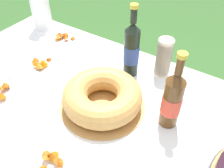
{
  "coord_description": "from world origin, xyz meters",
  "views": [
    {
      "loc": [
        0.33,
        -0.56,
        1.44
      ],
      "look_at": [
        -0.1,
        0.1,
        0.74
      ],
      "focal_mm": 40.0,
      "sensor_mm": 36.0,
      "label": 1
    }
  ],
  "objects_px": {
    "bundt_cake": "(102,97)",
    "paper_towel_roll": "(40,7)",
    "juice_bottle_red": "(132,50)",
    "snack_plate_near": "(55,167)",
    "cider_bottle_amber": "(172,100)",
    "cup_stack": "(164,57)",
    "snack_plate_far": "(39,65)",
    "snack_plate_right": "(61,39)"
  },
  "relations": [
    {
      "from": "juice_bottle_red",
      "to": "snack_plate_right",
      "type": "bearing_deg",
      "value": 176.16
    },
    {
      "from": "bundt_cake",
      "to": "juice_bottle_red",
      "type": "relative_size",
      "value": 1.02
    },
    {
      "from": "snack_plate_far",
      "to": "snack_plate_near",
      "type": "bearing_deg",
      "value": -39.41
    },
    {
      "from": "snack_plate_near",
      "to": "snack_plate_right",
      "type": "xyz_separation_m",
      "value": [
        -0.52,
        0.61,
        -0.0
      ]
    },
    {
      "from": "snack_plate_near",
      "to": "paper_towel_roll",
      "type": "bearing_deg",
      "value": 136.77
    },
    {
      "from": "snack_plate_near",
      "to": "juice_bottle_red",
      "type": "bearing_deg",
      "value": 94.55
    },
    {
      "from": "snack_plate_near",
      "to": "bundt_cake",
      "type": "bearing_deg",
      "value": 95.64
    },
    {
      "from": "cider_bottle_amber",
      "to": "snack_plate_near",
      "type": "xyz_separation_m",
      "value": [
        -0.23,
        -0.39,
        -0.11
      ]
    },
    {
      "from": "cup_stack",
      "to": "snack_plate_near",
      "type": "relative_size",
      "value": 0.88
    },
    {
      "from": "bundt_cake",
      "to": "snack_plate_near",
      "type": "height_order",
      "value": "bundt_cake"
    },
    {
      "from": "bundt_cake",
      "to": "paper_towel_roll",
      "type": "xyz_separation_m",
      "value": [
        -0.68,
        0.35,
        0.08
      ]
    },
    {
      "from": "cup_stack",
      "to": "cider_bottle_amber",
      "type": "xyz_separation_m",
      "value": [
        0.15,
        -0.26,
        0.03
      ]
    },
    {
      "from": "snack_plate_near",
      "to": "snack_plate_far",
      "type": "bearing_deg",
      "value": 140.59
    },
    {
      "from": "cup_stack",
      "to": "juice_bottle_red",
      "type": "relative_size",
      "value": 0.55
    },
    {
      "from": "cider_bottle_amber",
      "to": "snack_plate_right",
      "type": "relative_size",
      "value": 1.37
    },
    {
      "from": "paper_towel_roll",
      "to": "snack_plate_far",
      "type": "bearing_deg",
      "value": -48.7
    },
    {
      "from": "snack_plate_near",
      "to": "snack_plate_right",
      "type": "bearing_deg",
      "value": 130.46
    },
    {
      "from": "juice_bottle_red",
      "to": "snack_plate_far",
      "type": "height_order",
      "value": "juice_bottle_red"
    },
    {
      "from": "bundt_cake",
      "to": "snack_plate_right",
      "type": "relative_size",
      "value": 1.49
    },
    {
      "from": "snack_plate_right",
      "to": "cup_stack",
      "type": "bearing_deg",
      "value": 4.35
    },
    {
      "from": "bundt_cake",
      "to": "juice_bottle_red",
      "type": "distance_m",
      "value": 0.27
    },
    {
      "from": "snack_plate_far",
      "to": "juice_bottle_red",
      "type": "bearing_deg",
      "value": 27.02
    },
    {
      "from": "snack_plate_near",
      "to": "paper_towel_roll",
      "type": "distance_m",
      "value": 0.99
    },
    {
      "from": "cider_bottle_amber",
      "to": "juice_bottle_red",
      "type": "bearing_deg",
      "value": 146.0
    },
    {
      "from": "cup_stack",
      "to": "paper_towel_roll",
      "type": "height_order",
      "value": "paper_towel_roll"
    },
    {
      "from": "bundt_cake",
      "to": "snack_plate_near",
      "type": "bearing_deg",
      "value": -84.36
    },
    {
      "from": "bundt_cake",
      "to": "paper_towel_roll",
      "type": "distance_m",
      "value": 0.77
    },
    {
      "from": "cider_bottle_amber",
      "to": "bundt_cake",
      "type": "bearing_deg",
      "value": -165.19
    },
    {
      "from": "snack_plate_near",
      "to": "paper_towel_roll",
      "type": "height_order",
      "value": "paper_towel_roll"
    },
    {
      "from": "cider_bottle_amber",
      "to": "snack_plate_right",
      "type": "xyz_separation_m",
      "value": [
        -0.75,
        0.22,
        -0.11
      ]
    },
    {
      "from": "cup_stack",
      "to": "snack_plate_near",
      "type": "xyz_separation_m",
      "value": [
        -0.08,
        -0.65,
        -0.08
      ]
    },
    {
      "from": "juice_bottle_red",
      "to": "paper_towel_roll",
      "type": "height_order",
      "value": "juice_bottle_red"
    },
    {
      "from": "snack_plate_far",
      "to": "snack_plate_right",
      "type": "bearing_deg",
      "value": 106.01
    },
    {
      "from": "bundt_cake",
      "to": "snack_plate_near",
      "type": "relative_size",
      "value": 1.66
    },
    {
      "from": "cup_stack",
      "to": "cider_bottle_amber",
      "type": "relative_size",
      "value": 0.58
    },
    {
      "from": "cup_stack",
      "to": "paper_towel_roll",
      "type": "distance_m",
      "value": 0.8
    },
    {
      "from": "cup_stack",
      "to": "cider_bottle_amber",
      "type": "distance_m",
      "value": 0.3
    },
    {
      "from": "cup_stack",
      "to": "snack_plate_far",
      "type": "xyz_separation_m",
      "value": [
        -0.53,
        -0.28,
        -0.08
      ]
    },
    {
      "from": "cup_stack",
      "to": "bundt_cake",
      "type": "bearing_deg",
      "value": -108.92
    },
    {
      "from": "bundt_cake",
      "to": "cup_stack",
      "type": "xyz_separation_m",
      "value": [
        0.11,
        0.33,
        0.04
      ]
    },
    {
      "from": "snack_plate_near",
      "to": "snack_plate_far",
      "type": "distance_m",
      "value": 0.58
    },
    {
      "from": "cup_stack",
      "to": "snack_plate_right",
      "type": "relative_size",
      "value": 0.8
    }
  ]
}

